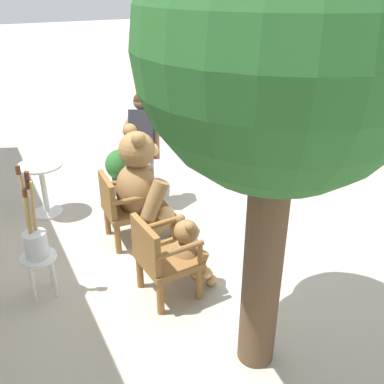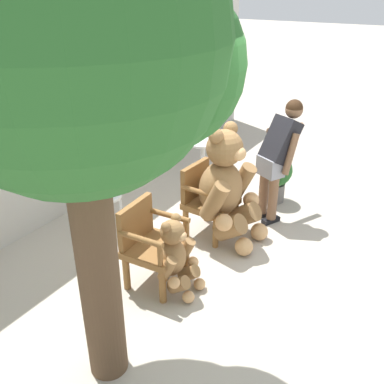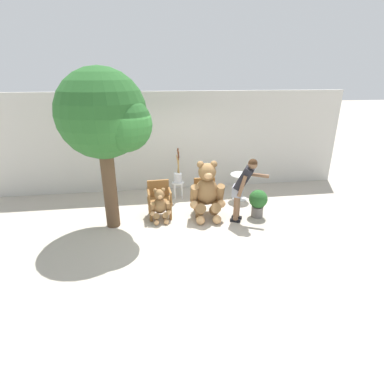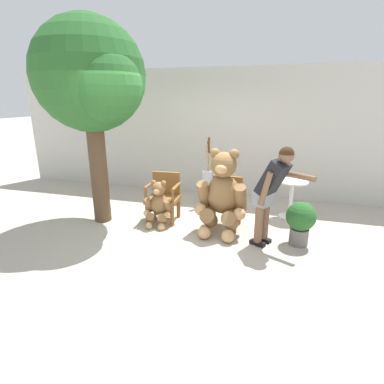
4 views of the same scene
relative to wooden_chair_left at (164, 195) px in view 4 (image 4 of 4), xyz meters
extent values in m
plane|color=#B2A899|center=(0.56, -0.50, -0.46)|extent=(60.00, 60.00, 0.00)
cube|color=beige|center=(0.56, 1.90, 0.94)|extent=(10.00, 0.16, 2.80)
cube|color=brown|center=(0.00, -0.06, -0.06)|extent=(0.59, 0.55, 0.07)
cylinder|color=brown|center=(-0.22, -0.28, -0.28)|extent=(0.07, 0.07, 0.37)
cylinder|color=brown|center=(0.24, -0.26, -0.28)|extent=(0.07, 0.07, 0.37)
cylinder|color=brown|center=(-0.24, 0.14, -0.28)|extent=(0.07, 0.07, 0.37)
cylinder|color=brown|center=(0.22, 0.16, -0.28)|extent=(0.07, 0.07, 0.37)
cube|color=brown|center=(-0.01, 0.17, 0.19)|extent=(0.52, 0.09, 0.42)
cylinder|color=brown|center=(-0.25, -0.08, 0.20)|extent=(0.08, 0.48, 0.06)
cylinder|color=brown|center=(-0.24, -0.28, 0.09)|extent=(0.05, 0.05, 0.22)
cylinder|color=brown|center=(0.25, -0.05, 0.20)|extent=(0.08, 0.48, 0.06)
cylinder|color=brown|center=(0.26, -0.26, 0.09)|extent=(0.05, 0.05, 0.22)
cube|color=brown|center=(1.12, -0.06, -0.06)|extent=(0.59, 0.55, 0.07)
cylinder|color=brown|center=(0.88, -0.26, -0.28)|extent=(0.07, 0.07, 0.37)
cylinder|color=brown|center=(1.34, -0.28, -0.28)|extent=(0.07, 0.07, 0.37)
cylinder|color=brown|center=(0.90, 0.16, -0.28)|extent=(0.07, 0.07, 0.37)
cylinder|color=brown|center=(1.36, 0.14, -0.28)|extent=(0.07, 0.07, 0.37)
cube|color=brown|center=(1.13, 0.17, 0.19)|extent=(0.52, 0.09, 0.42)
cylinder|color=brown|center=(0.87, -0.05, 0.20)|extent=(0.08, 0.48, 0.06)
cylinder|color=brown|center=(0.86, -0.26, 0.09)|extent=(0.05, 0.05, 0.22)
cylinder|color=brown|center=(1.37, -0.07, 0.20)|extent=(0.08, 0.48, 0.06)
cylinder|color=brown|center=(1.36, -0.28, 0.09)|extent=(0.05, 0.05, 0.22)
ellipsoid|color=olive|center=(1.12, -0.18, 0.17)|extent=(0.59, 0.51, 0.65)
sphere|color=olive|center=(1.12, -0.21, 0.67)|extent=(0.41, 0.41, 0.41)
ellipsoid|color=tan|center=(1.11, -0.39, 0.64)|extent=(0.20, 0.16, 0.15)
sphere|color=black|center=(1.11, -0.39, 0.65)|extent=(0.06, 0.06, 0.06)
sphere|color=olive|center=(0.97, -0.18, 0.85)|extent=(0.16, 0.16, 0.16)
sphere|color=olive|center=(1.28, -0.20, 0.85)|extent=(0.16, 0.16, 0.16)
cylinder|color=olive|center=(0.81, -0.28, 0.17)|extent=(0.20, 0.37, 0.49)
sphere|color=tan|center=(0.79, -0.41, -0.05)|extent=(0.19, 0.19, 0.19)
cylinder|color=olive|center=(1.42, -0.31, 0.17)|extent=(0.20, 0.37, 0.49)
sphere|color=tan|center=(1.43, -0.44, -0.05)|extent=(0.19, 0.19, 0.19)
cylinder|color=olive|center=(0.94, -0.41, -0.18)|extent=(0.26, 0.42, 0.38)
sphere|color=tan|center=(0.91, -0.61, -0.36)|extent=(0.21, 0.21, 0.21)
cylinder|color=olive|center=(1.28, -0.43, -0.18)|extent=(0.26, 0.42, 0.38)
sphere|color=tan|center=(1.29, -0.63, -0.36)|extent=(0.21, 0.21, 0.21)
ellipsoid|color=olive|center=(0.00, -0.24, -0.09)|extent=(0.34, 0.30, 0.38)
sphere|color=olive|center=(0.00, -0.26, 0.20)|extent=(0.24, 0.24, 0.24)
ellipsoid|color=tan|center=(0.01, -0.36, 0.18)|extent=(0.12, 0.09, 0.09)
sphere|color=black|center=(0.01, -0.36, 0.19)|extent=(0.04, 0.04, 0.04)
sphere|color=olive|center=(-0.09, -0.25, 0.30)|extent=(0.10, 0.10, 0.10)
sphere|color=olive|center=(0.09, -0.24, 0.30)|extent=(0.10, 0.10, 0.10)
cylinder|color=olive|center=(-0.17, -0.31, -0.09)|extent=(0.12, 0.22, 0.29)
sphere|color=tan|center=(-0.18, -0.39, -0.22)|extent=(0.11, 0.11, 0.11)
cylinder|color=olive|center=(0.18, -0.30, -0.09)|extent=(0.12, 0.22, 0.29)
sphere|color=tan|center=(0.20, -0.37, -0.22)|extent=(0.11, 0.11, 0.11)
cylinder|color=olive|center=(-0.09, -0.39, -0.30)|extent=(0.15, 0.24, 0.22)
sphere|color=tan|center=(-0.09, -0.50, -0.40)|extent=(0.12, 0.12, 0.12)
cylinder|color=olive|center=(0.11, -0.38, -0.30)|extent=(0.15, 0.24, 0.22)
sphere|color=tan|center=(0.13, -0.49, -0.40)|extent=(0.12, 0.12, 0.12)
cube|color=black|center=(1.74, -0.60, -0.43)|extent=(0.25, 0.19, 0.06)
cylinder|color=brown|center=(1.74, -0.60, 0.01)|extent=(0.12, 0.12, 0.82)
cube|color=black|center=(1.82, -0.44, -0.43)|extent=(0.25, 0.19, 0.06)
cylinder|color=brown|center=(1.82, -0.44, 0.01)|extent=(0.12, 0.12, 0.82)
cube|color=gray|center=(1.78, -0.52, 0.29)|extent=(0.33, 0.37, 0.24)
cube|color=black|center=(1.89, -0.57, 0.60)|extent=(0.52, 0.48, 0.57)
sphere|color=brown|center=(2.04, -0.65, 0.95)|extent=(0.21, 0.21, 0.21)
sphere|color=#382314|center=(2.04, -0.65, 0.97)|extent=(0.21, 0.21, 0.21)
cylinder|color=brown|center=(2.20, -0.52, 0.65)|extent=(0.54, 0.33, 0.10)
cylinder|color=brown|center=(1.80, -0.74, 0.48)|extent=(0.21, 0.16, 0.51)
cylinder|color=silver|center=(0.57, 1.06, -0.02)|extent=(0.34, 0.34, 0.03)
cylinder|color=silver|center=(0.67, 1.16, -0.25)|extent=(0.04, 0.04, 0.43)
cylinder|color=silver|center=(0.47, 1.16, -0.25)|extent=(0.04, 0.04, 0.43)
cylinder|color=silver|center=(0.67, 0.96, -0.25)|extent=(0.04, 0.04, 0.43)
cylinder|color=silver|center=(0.47, 0.96, -0.25)|extent=(0.04, 0.04, 0.43)
cylinder|color=silver|center=(0.57, 1.06, 0.13)|extent=(0.22, 0.22, 0.26)
cylinder|color=tan|center=(0.58, 1.02, 0.43)|extent=(0.12, 0.06, 0.71)
cylinder|color=#592D19|center=(0.58, 1.02, 0.83)|extent=(0.05, 0.05, 0.09)
cylinder|color=tan|center=(0.58, 1.08, 0.47)|extent=(0.07, 0.05, 0.78)
cylinder|color=#592D19|center=(0.58, 1.08, 0.90)|extent=(0.05, 0.05, 0.08)
cylinder|color=tan|center=(0.59, 1.07, 0.35)|extent=(0.04, 0.06, 0.56)
cylinder|color=#592D19|center=(0.59, 1.07, 0.67)|extent=(0.05, 0.05, 0.08)
cylinder|color=tan|center=(0.59, 1.03, 0.39)|extent=(0.09, 0.07, 0.63)
cylinder|color=#592D19|center=(0.59, 1.03, 0.74)|extent=(0.05, 0.05, 0.09)
cylinder|color=silver|center=(2.24, 0.70, 0.24)|extent=(0.56, 0.56, 0.03)
cylinder|color=silver|center=(2.24, 0.70, -0.12)|extent=(0.07, 0.07, 0.69)
cylinder|color=silver|center=(2.24, 0.70, -0.45)|extent=(0.40, 0.40, 0.03)
cylinder|color=brown|center=(-1.07, -0.36, 0.54)|extent=(0.30, 0.30, 2.01)
sphere|color=#286028|center=(-1.07, -0.36, 2.04)|extent=(1.80, 1.80, 1.80)
sphere|color=#286028|center=(-0.62, -0.63, 1.86)|extent=(1.08, 1.08, 1.08)
cylinder|color=slate|center=(2.34, -0.40, -0.33)|extent=(0.28, 0.28, 0.26)
sphere|color=#286028|center=(2.34, -0.40, 0.00)|extent=(0.44, 0.44, 0.44)
camera|label=1|loc=(-3.14, 1.33, 2.39)|focal=40.00mm
camera|label=2|loc=(-2.82, -2.20, 2.32)|focal=40.00mm
camera|label=3|loc=(-0.19, -6.66, 2.80)|focal=28.00mm
camera|label=4|loc=(1.92, -4.85, 1.67)|focal=28.00mm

